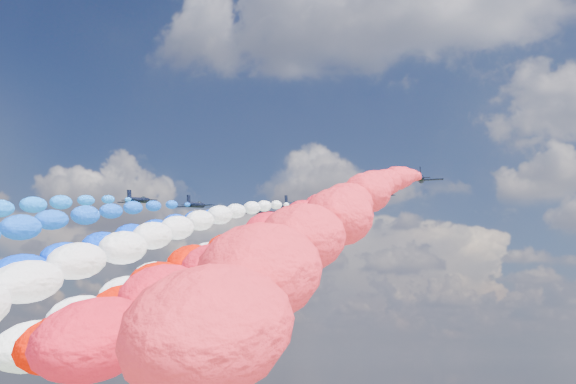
% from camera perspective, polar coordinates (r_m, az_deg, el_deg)
% --- Properties ---
extents(jet_0, '(9.83, 13.11, 5.01)m').
position_cam_1_polar(jet_0, '(169.13, -12.20, -0.66)').
color(jet_0, black).
extents(jet_1, '(9.37, 12.78, 5.01)m').
position_cam_1_polar(jet_1, '(172.07, -7.60, -1.06)').
color(jet_1, black).
extents(trail_1, '(5.76, 119.54, 40.22)m').
position_cam_1_polar(trail_1, '(115.26, -19.97, -3.49)').
color(trail_1, blue).
extents(jet_2, '(9.64, 12.98, 5.01)m').
position_cam_1_polar(jet_2, '(178.50, -2.54, -1.61)').
color(jet_2, black).
extents(trail_2, '(5.76, 119.54, 40.22)m').
position_cam_1_polar(trail_2, '(118.74, -11.91, -4.28)').
color(trail_2, '#0437E8').
extents(jet_3, '(10.00, 13.23, 5.01)m').
position_cam_1_polar(jet_3, '(170.77, 0.33, -1.09)').
color(jet_3, black).
extents(trail_3, '(5.76, 119.54, 40.22)m').
position_cam_1_polar(trail_3, '(109.67, -8.17, -3.70)').
color(trail_3, white).
extents(jet_4, '(9.72, 13.03, 5.01)m').
position_cam_1_polar(jet_4, '(187.77, 2.11, -2.21)').
color(jet_4, black).
extents(trail_4, '(5.76, 119.54, 40.22)m').
position_cam_1_polar(trail_4, '(125.96, -4.40, -5.04)').
color(trail_4, white).
extents(jet_5, '(9.78, 13.07, 5.01)m').
position_cam_1_polar(jet_5, '(173.60, 4.66, -1.25)').
color(jet_5, black).
extents(trail_5, '(5.76, 119.54, 40.22)m').
position_cam_1_polar(trail_5, '(110.87, -1.27, -3.94)').
color(trail_5, '#F41000').
extents(jet_6, '(10.01, 13.23, 5.01)m').
position_cam_1_polar(jet_6, '(161.77, 7.18, -0.28)').
color(jet_6, black).
extents(trail_6, '(5.76, 119.54, 40.22)m').
position_cam_1_polar(trail_6, '(98.28, 2.14, -2.70)').
color(trail_6, red).
extents(jet_7, '(10.00, 13.23, 5.01)m').
position_cam_1_polar(jet_7, '(148.52, 10.90, 1.05)').
color(jet_7, black).
extents(trail_7, '(5.76, 119.54, 40.22)m').
position_cam_1_polar(trail_7, '(84.21, 7.87, -0.77)').
color(trail_7, '#FB2837').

